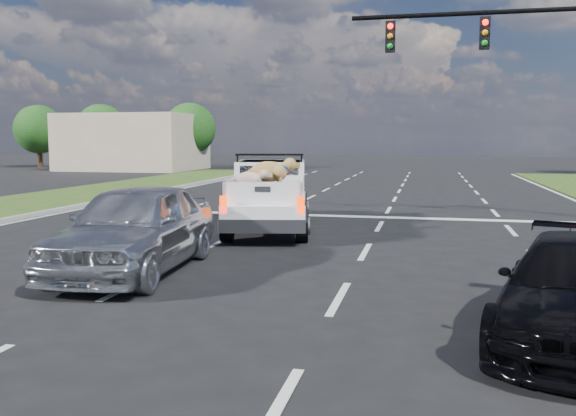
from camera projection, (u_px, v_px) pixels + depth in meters
The scene contains 8 objects.
ground at pixel (231, 292), 9.74m from camera, with size 160.00×160.00×0.00m, color black.
road_markings at pixel (309, 232), 16.10m from camera, with size 17.75×60.00×0.01m.
building_left at pixel (134, 142), 48.81m from camera, with size 10.00×8.00×4.40m, color #B8A58C.
tree_far_a at pixel (39, 129), 52.84m from camera, with size 4.20×4.20×5.40m.
tree_far_b at pixel (101, 129), 51.51m from camera, with size 4.20×4.20×5.40m.
tree_far_c at pixel (190, 129), 49.73m from camera, with size 4.20×4.20×5.40m.
pickup_truck at pixel (269, 194), 16.51m from camera, with size 2.99×5.75×2.05m.
silver_sedan at pixel (135, 227), 11.21m from camera, with size 1.95×4.84×1.65m, color #B9BBC0.
Camera 1 is at (3.03, -9.08, 2.43)m, focal length 38.00 mm.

